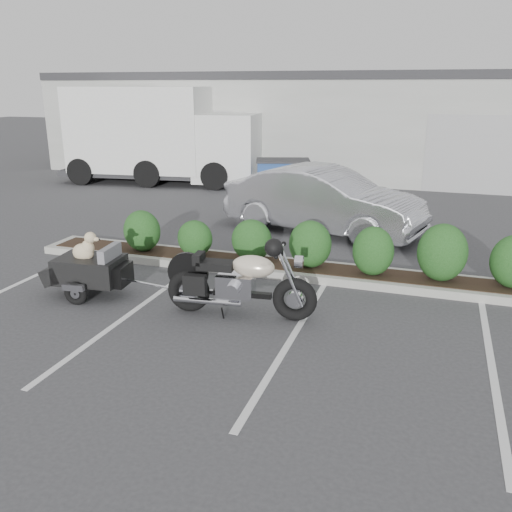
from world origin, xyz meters
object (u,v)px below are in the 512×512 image
(dumpster, at_px, (283,177))
(pet_trailer, at_px, (89,268))
(delivery_truck, at_px, (163,137))
(sedan, at_px, (324,200))
(motorcycle, at_px, (240,283))

(dumpster, bearing_deg, pet_trailer, -111.14)
(delivery_truck, bearing_deg, sedan, -43.72)
(sedan, bearing_deg, delivery_truck, 67.84)
(pet_trailer, height_order, delivery_truck, delivery_truck)
(motorcycle, height_order, delivery_truck, delivery_truck)
(sedan, bearing_deg, pet_trailer, 165.81)
(dumpster, relative_size, delivery_truck, 0.26)
(motorcycle, distance_m, sedan, 5.49)
(sedan, relative_size, delivery_truck, 0.63)
(motorcycle, bearing_deg, dumpster, 95.71)
(pet_trailer, bearing_deg, dumpster, 79.75)
(delivery_truck, bearing_deg, pet_trailer, -75.76)
(motorcycle, xyz_separation_m, dumpster, (-2.11, 9.90, 0.03))
(pet_trailer, relative_size, sedan, 0.40)
(pet_trailer, xyz_separation_m, sedan, (2.98, 5.46, 0.32))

